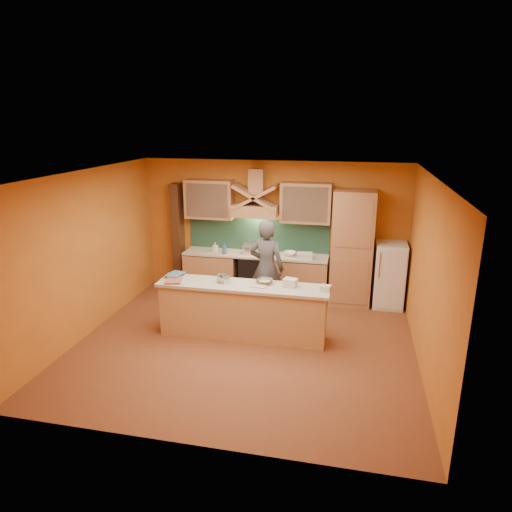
% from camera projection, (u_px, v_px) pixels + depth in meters
% --- Properties ---
extents(floor, '(5.50, 5.00, 0.01)m').
position_uv_depth(floor, '(245.00, 344.00, 7.58)').
color(floor, brown).
rests_on(floor, ground).
extents(ceiling, '(5.50, 5.00, 0.01)m').
position_uv_depth(ceiling, '(243.00, 175.00, 6.77)').
color(ceiling, white).
rests_on(ceiling, wall_back).
extents(wall_back, '(5.50, 0.02, 2.80)m').
position_uv_depth(wall_back, '(272.00, 229.00, 9.52)').
color(wall_back, orange).
rests_on(wall_back, floor).
extents(wall_front, '(5.50, 0.02, 2.80)m').
position_uv_depth(wall_front, '(188.00, 335.00, 4.84)').
color(wall_front, orange).
rests_on(wall_front, floor).
extents(wall_left, '(0.02, 5.00, 2.80)m').
position_uv_depth(wall_left, '(87.00, 254.00, 7.74)').
color(wall_left, orange).
rests_on(wall_left, floor).
extents(wall_right, '(0.02, 5.00, 2.80)m').
position_uv_depth(wall_right, '(428.00, 277.00, 6.62)').
color(wall_right, orange).
rests_on(wall_right, floor).
extents(base_cabinet_left, '(1.10, 0.60, 0.86)m').
position_uv_depth(base_cabinet_left, '(212.00, 273.00, 9.77)').
color(base_cabinet_left, tan).
rests_on(base_cabinet_left, floor).
extents(base_cabinet_right, '(1.10, 0.60, 0.86)m').
position_uv_depth(base_cabinet_right, '(300.00, 279.00, 9.38)').
color(base_cabinet_right, tan).
rests_on(base_cabinet_right, floor).
extents(counter_top, '(3.00, 0.62, 0.04)m').
position_uv_depth(counter_top, '(255.00, 255.00, 9.44)').
color(counter_top, beige).
rests_on(counter_top, base_cabinet_left).
extents(stove, '(0.60, 0.58, 0.90)m').
position_uv_depth(stove, '(255.00, 275.00, 9.57)').
color(stove, black).
rests_on(stove, floor).
extents(backsplash, '(3.00, 0.03, 0.70)m').
position_uv_depth(backsplash, '(258.00, 235.00, 9.61)').
color(backsplash, '#1C3E30').
rests_on(backsplash, wall_back).
extents(range_hood, '(0.92, 0.50, 0.24)m').
position_uv_depth(range_hood, '(256.00, 210.00, 9.22)').
color(range_hood, tan).
rests_on(range_hood, wall_back).
extents(hood_chimney, '(0.30, 0.30, 0.50)m').
position_uv_depth(hood_chimney, '(257.00, 181.00, 9.15)').
color(hood_chimney, tan).
rests_on(hood_chimney, wall_back).
extents(upper_cabinet_left, '(1.00, 0.35, 0.80)m').
position_uv_depth(upper_cabinet_left, '(210.00, 199.00, 9.44)').
color(upper_cabinet_left, tan).
rests_on(upper_cabinet_left, wall_back).
extents(upper_cabinet_right, '(1.00, 0.35, 0.80)m').
position_uv_depth(upper_cabinet_right, '(306.00, 203.00, 9.04)').
color(upper_cabinet_right, tan).
rests_on(upper_cabinet_right, wall_back).
extents(pantry_column, '(0.80, 0.60, 2.30)m').
position_uv_depth(pantry_column, '(352.00, 248.00, 8.97)').
color(pantry_column, tan).
rests_on(pantry_column, floor).
extents(fridge, '(0.58, 0.60, 1.30)m').
position_uv_depth(fridge, '(389.00, 275.00, 8.96)').
color(fridge, white).
rests_on(fridge, floor).
extents(trim_column_left, '(0.20, 0.30, 2.30)m').
position_uv_depth(trim_column_left, '(178.00, 237.00, 9.86)').
color(trim_column_left, '#472816').
rests_on(trim_column_left, floor).
extents(island_body, '(2.80, 0.55, 0.88)m').
position_uv_depth(island_body, '(243.00, 312.00, 7.76)').
color(island_body, tan).
rests_on(island_body, floor).
extents(island_top, '(2.90, 0.62, 0.05)m').
position_uv_depth(island_top, '(243.00, 286.00, 7.62)').
color(island_top, beige).
rests_on(island_top, island_body).
extents(person, '(0.74, 0.54, 1.85)m').
position_uv_depth(person, '(267.00, 268.00, 8.52)').
color(person, '#4C4C51').
rests_on(person, floor).
extents(pot_large, '(0.29, 0.29, 0.16)m').
position_uv_depth(pot_large, '(248.00, 251.00, 9.44)').
color(pot_large, silver).
rests_on(pot_large, stove).
extents(pot_small, '(0.28, 0.28, 0.13)m').
position_uv_depth(pot_small, '(261.00, 252.00, 9.38)').
color(pot_small, silver).
rests_on(pot_small, stove).
extents(soap_bottle_a, '(0.11, 0.11, 0.19)m').
position_uv_depth(soap_bottle_a, '(215.00, 247.00, 9.57)').
color(soap_bottle_a, silver).
rests_on(soap_bottle_a, counter_top).
extents(soap_bottle_b, '(0.13, 0.13, 0.24)m').
position_uv_depth(soap_bottle_b, '(224.00, 248.00, 9.39)').
color(soap_bottle_b, '#365B96').
rests_on(soap_bottle_b, counter_top).
extents(bowl_back, '(0.28, 0.28, 0.08)m').
position_uv_depth(bowl_back, '(290.00, 253.00, 9.30)').
color(bowl_back, white).
rests_on(bowl_back, counter_top).
extents(dish_rack, '(0.33, 0.27, 0.11)m').
position_uv_depth(dish_rack, '(305.00, 256.00, 9.10)').
color(dish_rack, white).
rests_on(dish_rack, counter_top).
extents(book_lower, '(0.34, 0.40, 0.03)m').
position_uv_depth(book_lower, '(166.00, 280.00, 7.75)').
color(book_lower, '#B1503F').
rests_on(book_lower, island_top).
extents(book_upper, '(0.30, 0.38, 0.03)m').
position_uv_depth(book_upper, '(169.00, 274.00, 8.04)').
color(book_upper, '#40688D').
rests_on(book_upper, island_top).
extents(jar_large, '(0.19, 0.19, 0.15)m').
position_uv_depth(jar_large, '(221.00, 278.00, 7.69)').
color(jar_large, silver).
rests_on(jar_large, island_top).
extents(jar_small, '(0.16, 0.16, 0.14)m').
position_uv_depth(jar_small, '(223.00, 279.00, 7.68)').
color(jar_small, white).
rests_on(jar_small, island_top).
extents(kitchen_scale, '(0.16, 0.16, 0.10)m').
position_uv_depth(kitchen_scale, '(227.00, 280.00, 7.66)').
color(kitchen_scale, silver).
rests_on(kitchen_scale, island_top).
extents(mixing_bowl, '(0.30, 0.30, 0.07)m').
position_uv_depth(mixing_bowl, '(265.00, 281.00, 7.65)').
color(mixing_bowl, silver).
rests_on(mixing_bowl, island_top).
extents(cloth, '(0.28, 0.22, 0.02)m').
position_uv_depth(cloth, '(258.00, 286.00, 7.53)').
color(cloth, beige).
rests_on(cloth, island_top).
extents(grocery_bag_a, '(0.24, 0.21, 0.14)m').
position_uv_depth(grocery_bag_a, '(290.00, 283.00, 7.49)').
color(grocery_bag_a, beige).
rests_on(grocery_bag_a, island_top).
extents(grocery_bag_b, '(0.19, 0.17, 0.10)m').
position_uv_depth(grocery_bag_b, '(326.00, 288.00, 7.30)').
color(grocery_bag_b, beige).
rests_on(grocery_bag_b, island_top).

